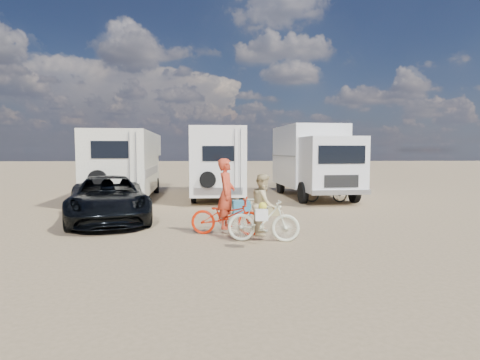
{
  "coord_description": "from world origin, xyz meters",
  "views": [
    {
      "loc": [
        -0.18,
        -11.69,
        2.24
      ],
      "look_at": [
        0.35,
        0.87,
        1.3
      ],
      "focal_mm": 29.95,
      "sensor_mm": 36.0,
      "label": 1
    }
  ],
  "objects_px": {
    "box_truck": "(314,161)",
    "rider_man": "(226,200)",
    "bike_parked": "(326,191)",
    "crate": "(271,210)",
    "dark_suv": "(108,199)",
    "bike_man": "(226,216)",
    "rv_main": "(217,164)",
    "rider_woman": "(263,211)",
    "cooler": "(242,207)",
    "rv_left": "(127,166)",
    "bike_woman": "(263,220)"
  },
  "relations": [
    {
      "from": "rv_main",
      "to": "bike_woman",
      "type": "bearing_deg",
      "value": -84.2
    },
    {
      "from": "rv_main",
      "to": "cooler",
      "type": "bearing_deg",
      "value": -81.71
    },
    {
      "from": "rider_man",
      "to": "cooler",
      "type": "xyz_separation_m",
      "value": [
        0.56,
        3.35,
        -0.68
      ]
    },
    {
      "from": "rider_man",
      "to": "bike_woman",
      "type": "bearing_deg",
      "value": -121.49
    },
    {
      "from": "bike_man",
      "to": "bike_parked",
      "type": "bearing_deg",
      "value": -22.44
    },
    {
      "from": "bike_woman",
      "to": "cooler",
      "type": "distance_m",
      "value": 4.21
    },
    {
      "from": "rv_main",
      "to": "dark_suv",
      "type": "height_order",
      "value": "rv_main"
    },
    {
      "from": "bike_parked",
      "to": "crate",
      "type": "height_order",
      "value": "bike_parked"
    },
    {
      "from": "bike_woman",
      "to": "crate",
      "type": "xyz_separation_m",
      "value": [
        0.68,
        3.98,
        -0.37
      ]
    },
    {
      "from": "rv_main",
      "to": "crate",
      "type": "relative_size",
      "value": 16.82
    },
    {
      "from": "box_truck",
      "to": "dark_suv",
      "type": "distance_m",
      "value": 9.98
    },
    {
      "from": "rv_left",
      "to": "crate",
      "type": "bearing_deg",
      "value": -43.41
    },
    {
      "from": "rv_left",
      "to": "crate",
      "type": "distance_m",
      "value": 7.95
    },
    {
      "from": "dark_suv",
      "to": "rider_woman",
      "type": "bearing_deg",
      "value": -50.06
    },
    {
      "from": "rider_woman",
      "to": "bike_parked",
      "type": "bearing_deg",
      "value": -16.27
    },
    {
      "from": "crate",
      "to": "bike_parked",
      "type": "bearing_deg",
      "value": 50.49
    },
    {
      "from": "bike_parked",
      "to": "bike_woman",
      "type": "bearing_deg",
      "value": 161.04
    },
    {
      "from": "rv_left",
      "to": "crate",
      "type": "relative_size",
      "value": 18.16
    },
    {
      "from": "rv_main",
      "to": "rider_woman",
      "type": "bearing_deg",
      "value": -84.2
    },
    {
      "from": "rv_left",
      "to": "bike_woman",
      "type": "xyz_separation_m",
      "value": [
        5.39,
        -8.94,
        -0.99
      ]
    },
    {
      "from": "rider_woman",
      "to": "crate",
      "type": "xyz_separation_m",
      "value": [
        0.68,
        3.98,
        -0.58
      ]
    },
    {
      "from": "bike_man",
      "to": "crate",
      "type": "relative_size",
      "value": 4.63
    },
    {
      "from": "rider_woman",
      "to": "cooler",
      "type": "bearing_deg",
      "value": 13.55
    },
    {
      "from": "crate",
      "to": "dark_suv",
      "type": "bearing_deg",
      "value": -170.09
    },
    {
      "from": "rider_woman",
      "to": "box_truck",
      "type": "bearing_deg",
      "value": -11.25
    },
    {
      "from": "rv_main",
      "to": "crate",
      "type": "bearing_deg",
      "value": -72.06
    },
    {
      "from": "rv_left",
      "to": "box_truck",
      "type": "xyz_separation_m",
      "value": [
        8.7,
        0.09,
        0.19
      ]
    },
    {
      "from": "box_truck",
      "to": "bike_man",
      "type": "distance_m",
      "value": 9.29
    },
    {
      "from": "bike_man",
      "to": "crate",
      "type": "distance_m",
      "value": 3.54
    },
    {
      "from": "box_truck",
      "to": "cooler",
      "type": "xyz_separation_m",
      "value": [
        -3.65,
        -4.84,
        -1.46
      ]
    },
    {
      "from": "box_truck",
      "to": "rider_man",
      "type": "height_order",
      "value": "box_truck"
    },
    {
      "from": "rv_main",
      "to": "rider_woman",
      "type": "relative_size",
      "value": 4.65
    },
    {
      "from": "cooler",
      "to": "bike_woman",
      "type": "bearing_deg",
      "value": -91.11
    },
    {
      "from": "bike_woman",
      "to": "bike_man",
      "type": "bearing_deg",
      "value": 56.07
    },
    {
      "from": "rv_main",
      "to": "rv_left",
      "type": "relative_size",
      "value": 0.93
    },
    {
      "from": "rv_main",
      "to": "rider_man",
      "type": "xyz_separation_m",
      "value": [
        0.39,
        -8.59,
        -0.68
      ]
    },
    {
      "from": "dark_suv",
      "to": "bike_parked",
      "type": "bearing_deg",
      "value": 11.32
    },
    {
      "from": "rider_woman",
      "to": "crate",
      "type": "distance_m",
      "value": 4.08
    },
    {
      "from": "bike_man",
      "to": "rider_woman",
      "type": "distance_m",
      "value": 1.25
    },
    {
      "from": "rider_man",
      "to": "bike_parked",
      "type": "distance_m",
      "value": 7.82
    },
    {
      "from": "bike_parked",
      "to": "crate",
      "type": "distance_m",
      "value": 4.35
    },
    {
      "from": "box_truck",
      "to": "rider_man",
      "type": "distance_m",
      "value": 9.24
    },
    {
      "from": "box_truck",
      "to": "bike_woman",
      "type": "distance_m",
      "value": 9.68
    },
    {
      "from": "dark_suv",
      "to": "bike_man",
      "type": "xyz_separation_m",
      "value": [
        3.72,
        -2.22,
        -0.21
      ]
    },
    {
      "from": "box_truck",
      "to": "bike_man",
      "type": "height_order",
      "value": "box_truck"
    },
    {
      "from": "bike_parked",
      "to": "crate",
      "type": "relative_size",
      "value": 4.34
    },
    {
      "from": "bike_woman",
      "to": "box_truck",
      "type": "bearing_deg",
      "value": -11.25
    },
    {
      "from": "dark_suv",
      "to": "cooler",
      "type": "height_order",
      "value": "dark_suv"
    },
    {
      "from": "rv_left",
      "to": "cooler",
      "type": "relative_size",
      "value": 12.22
    },
    {
      "from": "dark_suv",
      "to": "cooler",
      "type": "xyz_separation_m",
      "value": [
        4.28,
        1.13,
        -0.46
      ]
    }
  ]
}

